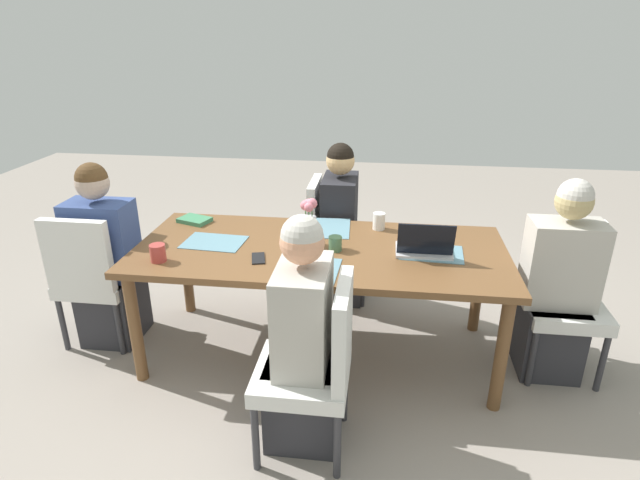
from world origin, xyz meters
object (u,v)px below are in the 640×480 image
Objects in this scene: chair_head_right_left_mid at (92,274)px; chair_far_left_far at (318,361)px; chair_near_right_near at (330,233)px; person_near_right_near at (339,233)px; person_far_left_far at (304,347)px; coffee_mug_near_left at (158,253)px; chair_head_left_left_near at (563,290)px; person_head_left_left_near at (557,291)px; phone_black at (258,258)px; coffee_mug_near_right at (379,221)px; coffee_mug_centre_left at (335,244)px; flower_vase at (309,221)px; person_head_right_left_mid at (107,265)px; laptop_head_left_left_near at (424,247)px; book_red_cover at (195,220)px; dining_table at (320,259)px.

chair_head_right_left_mid is 1.69m from chair_far_left_far.
person_near_right_near is (-0.07, 0.06, 0.03)m from chair_near_right_near.
person_far_left_far is 1.01m from coffee_mug_near_left.
coffee_mug_near_left is at bearing 9.56° from chair_head_left_left_near.
chair_head_left_left_near is 0.75× the size of person_head_left_left_near.
person_near_right_near is 1.04m from phone_black.
phone_black is (0.66, 0.55, -0.05)m from coffee_mug_near_right.
coffee_mug_centre_left is at bearing 57.13° from coffee_mug_near_right.
chair_head_left_left_near reaches higher than coffee_mug_near_left.
chair_far_left_far is at bearing 89.81° from coffee_mug_centre_left.
flower_vase reaches higher than coffee_mug_near_left.
coffee_mug_near_right is at bearing 128.36° from chair_near_right_near.
person_near_right_near is 13.88× the size of coffee_mug_centre_left.
person_far_left_far is at bearing 155.38° from chair_head_right_left_mid.
person_head_right_left_mid is at bearing 11.23° from coffee_mug_near_right.
coffee_mug_centre_left is (-1.47, 0.04, 0.25)m from person_head_right_left_mid.
person_near_right_near is (-1.42, -0.74, 0.00)m from person_head_right_left_mid.
book_red_cover is at bearing -13.02° from laptop_head_left_left_near.
coffee_mug_centre_left is 0.43× the size of book_red_cover.
laptop_head_left_left_near is 0.46m from coffee_mug_near_right.
chair_head_right_left_mid is at bearing 13.17° from coffee_mug_near_right.
chair_head_right_left_mid is at bearing 51.24° from person_head_right_left_mid.
dining_table is 0.61m from laptop_head_left_left_near.
person_head_right_left_mid is 4.11× the size of flower_vase.
person_far_left_far reaches higher than dining_table.
laptop_head_left_left_near is 0.95m from phone_black.
laptop_head_left_left_near is (-0.56, 0.77, 0.25)m from person_near_right_near.
chair_head_left_left_near is 10.46× the size of coffee_mug_centre_left.
coffee_mug_near_right is at bearing -17.91° from person_head_left_left_near.
coffee_mug_near_left reaches higher than coffee_mug_centre_left.
person_near_right_near reaches higher than chair_near_right_near.
coffee_mug_near_left is at bearing 10.72° from laptop_head_left_left_near.
coffee_mug_near_left is (0.87, 0.30, 0.12)m from dining_table.
coffee_mug_centre_left is 0.57× the size of phone_black.
chair_near_right_near is (-1.35, -0.80, -0.03)m from person_head_right_left_mid.
chair_head_left_left_near is 3.09× the size of flower_vase.
laptop_head_left_left_near reaches higher than coffee_mug_near_left.
person_near_right_near is (1.39, -0.66, 0.03)m from chair_head_left_left_near.
person_far_left_far is at bearing 18.02° from phone_black.
chair_head_left_left_near is 0.75× the size of person_near_right_near.
chair_far_left_far is 8.35× the size of coffee_mug_near_right.
book_red_cover is (2.26, -0.31, 0.22)m from person_head_left_left_near.
laptop_head_left_left_near is 2.97× the size of coffee_mug_near_right.
book_red_cover is (0.89, -0.32, 0.08)m from dining_table.
person_near_right_near reaches higher than chair_head_left_left_near.
person_head_left_left_near is 7.97× the size of phone_black.
person_far_left_far is 5.97× the size of book_red_cover.
chair_head_right_left_mid is 9.14× the size of coffee_mug_near_left.
coffee_mug_centre_left is 1.04m from book_red_cover.
person_near_right_near reaches higher than dining_table.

